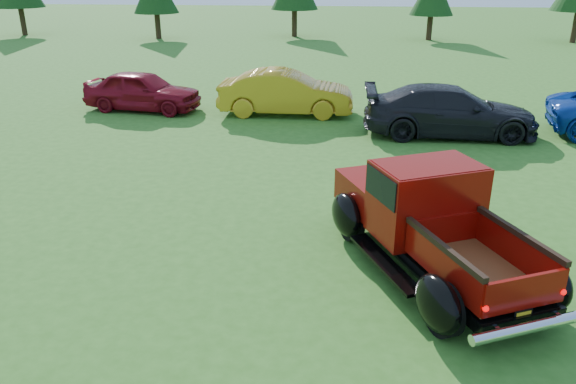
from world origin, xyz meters
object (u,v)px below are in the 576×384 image
object	(u,v)px
pickup_truck	(424,216)
show_car_red	(142,91)
show_car_grey	(450,111)
show_car_yellow	(286,93)

from	to	relation	value
pickup_truck	show_car_red	bearing A→B (deg)	106.08
show_car_grey	show_car_red	bearing A→B (deg)	78.06
pickup_truck	show_car_red	distance (m)	12.95
show_car_red	show_car_yellow	bearing A→B (deg)	-83.00
show_car_red	show_car_grey	size ratio (longest dim) A/B	0.79
show_car_yellow	show_car_grey	world-z (taller)	show_car_yellow
show_car_yellow	pickup_truck	bearing A→B (deg)	-161.73
pickup_truck	show_car_yellow	bearing A→B (deg)	84.79
show_car_yellow	show_car_grey	size ratio (longest dim) A/B	0.89
pickup_truck	show_car_yellow	size ratio (longest dim) A/B	1.13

